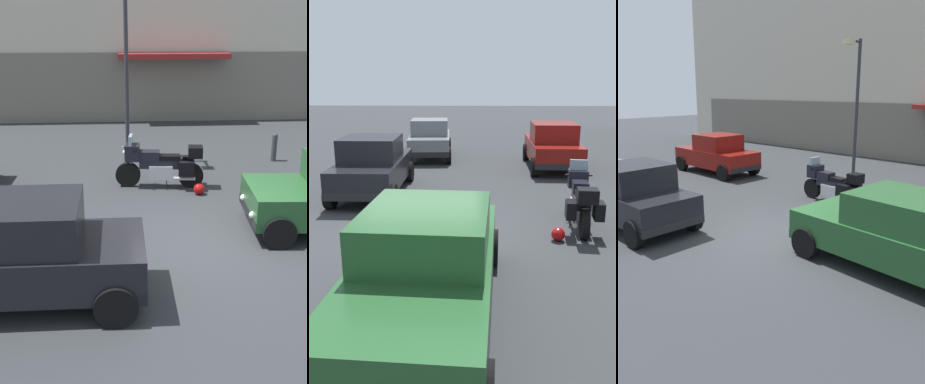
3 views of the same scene
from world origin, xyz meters
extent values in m
plane|color=#2D3033|center=(0.00, 0.00, 0.00)|extent=(80.00, 80.00, 0.00)
cube|color=#6D675C|center=(0.00, 11.88, 1.40)|extent=(34.22, 0.12, 2.80)
cube|color=maroon|center=(0.77, 11.45, 2.70)|extent=(4.40, 1.10, 0.20)
cylinder|color=black|center=(-1.25, 3.57, 0.32)|extent=(0.65, 0.21, 0.64)
cylinder|color=black|center=(0.36, 3.39, 0.32)|extent=(0.65, 0.21, 0.64)
cylinder|color=#B7B7BC|center=(-1.23, 3.56, 0.75)|extent=(0.33, 0.11, 0.68)
cube|color=#B7B7BC|center=(-0.40, 3.47, 0.42)|extent=(0.64, 0.46, 0.36)
cube|color=black|center=(-0.40, 3.47, 0.66)|extent=(1.12, 0.40, 0.28)
cube|color=black|center=(-0.70, 3.51, 0.84)|extent=(0.55, 0.40, 0.24)
cube|color=black|center=(-0.20, 3.45, 0.80)|extent=(0.59, 0.36, 0.12)
cube|color=black|center=(-1.13, 3.55, 0.92)|extent=(0.41, 0.48, 0.40)
cube|color=#8C9EAD|center=(-1.17, 3.56, 1.22)|extent=(0.12, 0.41, 0.28)
sphere|color=#EAEACC|center=(-1.31, 3.57, 0.92)|extent=(0.14, 0.14, 0.14)
cylinder|color=black|center=(-1.05, 3.54, 1.02)|extent=(0.11, 0.62, 0.04)
cylinder|color=#B7B7BC|center=(0.17, 3.21, 0.30)|extent=(0.56, 0.15, 0.09)
cube|color=black|center=(0.21, 3.12, 0.58)|extent=(0.42, 0.24, 0.36)
cube|color=black|center=(0.28, 3.68, 0.58)|extent=(0.42, 0.24, 0.36)
cube|color=black|center=(0.46, 3.38, 0.95)|extent=(0.40, 0.44, 0.28)
cylinder|color=black|center=(-0.27, 3.28, 0.15)|extent=(0.04, 0.13, 0.29)
sphere|color=#990C0C|center=(0.49, 2.84, 0.14)|extent=(0.28, 0.28, 0.28)
cube|color=black|center=(-3.00, -1.71, 0.66)|extent=(3.80, 1.64, 0.68)
cube|color=black|center=(-2.85, -1.71, 1.32)|extent=(1.60, 1.51, 0.64)
cube|color=#8C9EAD|center=(-2.10, -1.71, 1.32)|extent=(0.06, 1.39, 0.51)
cube|color=black|center=(-1.15, -1.71, 0.42)|extent=(0.12, 1.64, 0.20)
cylinder|color=black|center=(-1.55, -2.49, 0.32)|extent=(0.64, 0.22, 0.64)
cylinder|color=black|center=(-1.55, -0.93, 0.32)|extent=(0.64, 0.22, 0.64)
cube|color=black|center=(1.18, 0.64, 0.42)|extent=(0.23, 1.76, 0.20)
cylinder|color=black|center=(1.53, -0.23, 0.32)|extent=(0.65, 0.26, 0.64)
cylinder|color=black|center=(1.64, 1.45, 0.32)|extent=(0.65, 0.26, 0.64)
sphere|color=silver|center=(1.11, 0.16, 0.54)|extent=(0.14, 0.14, 0.14)
sphere|color=silver|center=(1.16, 1.12, 0.54)|extent=(0.14, 0.14, 0.14)
cylinder|color=#2D2D33|center=(-1.20, 5.94, 2.55)|extent=(0.12, 0.12, 5.11)
cylinder|color=#333338|center=(3.23, 5.65, 0.39)|extent=(0.16, 0.16, 0.78)
sphere|color=#333338|center=(3.23, 5.65, 0.78)|extent=(0.16, 0.16, 0.16)
camera|label=1|loc=(-1.43, -8.48, 4.19)|focal=45.79mm
camera|label=2|loc=(8.61, 1.14, 3.24)|focal=39.74mm
camera|label=3|loc=(6.29, -6.25, 3.44)|focal=36.34mm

